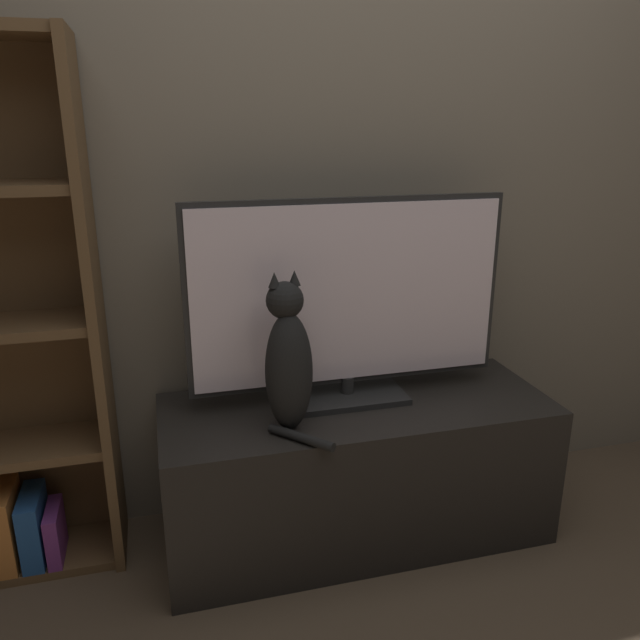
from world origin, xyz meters
TOP-DOWN VIEW (x-y plane):
  - wall_back at (0.00, 1.22)m, footprint 4.80×0.05m
  - tv_stand at (0.00, 0.93)m, footprint 1.30×0.51m
  - tv at (-0.02, 0.98)m, footprint 1.05×0.23m
  - cat at (-0.26, 0.82)m, footprint 0.18×0.27m

SIDE VIEW (x-z plane):
  - tv_stand at x=0.00m, z-range 0.00..0.49m
  - cat at x=-0.26m, z-range 0.47..0.96m
  - tv at x=-0.02m, z-range 0.50..1.17m
  - wall_back at x=0.00m, z-range 0.00..2.60m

